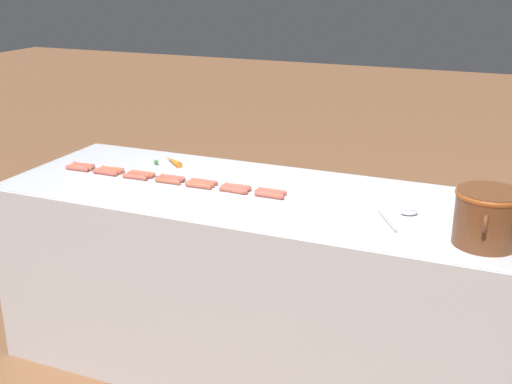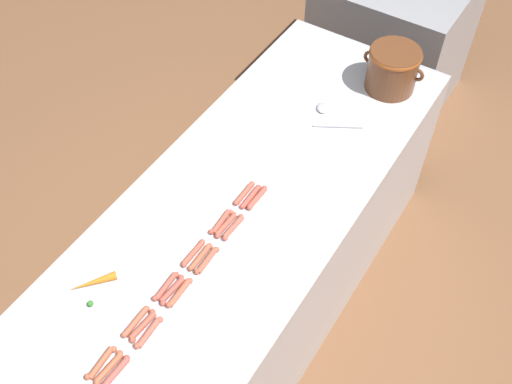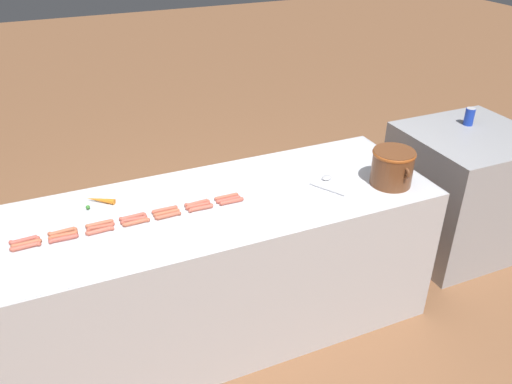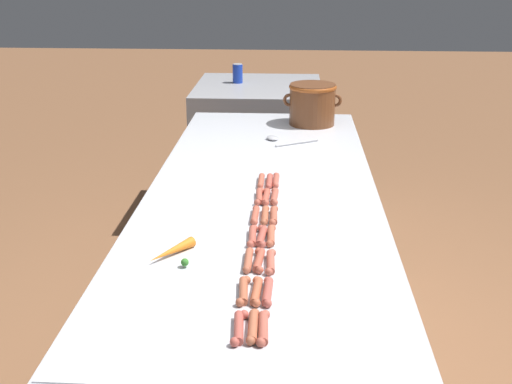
{
  "view_description": "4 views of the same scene",
  "coord_description": "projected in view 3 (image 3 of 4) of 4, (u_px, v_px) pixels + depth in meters",
  "views": [
    {
      "loc": [
        2.51,
        1.02,
        1.86
      ],
      "look_at": [
        0.01,
        -0.02,
        0.9
      ],
      "focal_mm": 44.91,
      "sensor_mm": 36.0,
      "label": 1
    },
    {
      "loc": [
        0.86,
        -1.21,
        2.79
      ],
      "look_at": [
        0.02,
        0.1,
        0.89
      ],
      "focal_mm": 42.4,
      "sensor_mm": 36.0,
      "label": 2
    },
    {
      "loc": [
        2.25,
        -0.75,
        2.33
      ],
      "look_at": [
        0.07,
        0.19,
        0.95
      ],
      "focal_mm": 35.93,
      "sensor_mm": 36.0,
      "label": 3
    },
    {
      "loc": [
        0.11,
        -2.25,
        1.72
      ],
      "look_at": [
        -0.01,
        -0.17,
        0.94
      ],
      "focal_mm": 45.01,
      "sensor_mm": 36.0,
      "label": 4
    }
  ],
  "objects": [
    {
      "name": "back_cabinet",
      "position": [
        461.0,
        191.0,
        3.72
      ],
      "size": [
        0.82,
        0.85,
        0.91
      ],
      "primitive_type": "cube",
      "color": "#A0A0A4",
      "rests_on": "ground_plane"
    },
    {
      "name": "hot_dog_3",
      "position": [
        133.0,
        217.0,
        2.6
      ],
      "size": [
        0.03,
        0.14,
        0.02
      ],
      "color": "#B55343",
      "rests_on": "griddle_counter"
    },
    {
      "name": "bean_pot",
      "position": [
        392.0,
        166.0,
        2.87
      ],
      "size": [
        0.3,
        0.24,
        0.21
      ],
      "color": "brown",
      "rests_on": "griddle_counter"
    },
    {
      "name": "hot_dog_1",
      "position": [
        63.0,
        232.0,
        2.49
      ],
      "size": [
        0.03,
        0.14,
        0.02
      ],
      "color": "#B55C3E",
      "rests_on": "griddle_counter"
    },
    {
      "name": "hot_dog_8",
      "position": [
        63.0,
        235.0,
        2.46
      ],
      "size": [
        0.03,
        0.14,
        0.02
      ],
      "color": "#BB5C3D",
      "rests_on": "griddle_counter"
    },
    {
      "name": "serving_spoon",
      "position": [
        327.0,
        181.0,
        2.93
      ],
      "size": [
        0.25,
        0.17,
        0.02
      ],
      "color": "#B7B7BC",
      "rests_on": "griddle_counter"
    },
    {
      "name": "hot_dog_13",
      "position": [
        228.0,
        199.0,
        2.75
      ],
      "size": [
        0.02,
        0.14,
        0.02
      ],
      "color": "#BD5143",
      "rests_on": "griddle_counter"
    },
    {
      "name": "hot_dog_6",
      "position": [
        226.0,
        197.0,
        2.78
      ],
      "size": [
        0.02,
        0.14,
        0.02
      ],
      "color": "#BB5943",
      "rests_on": "griddle_counter"
    },
    {
      "name": "hot_dog_18",
      "position": [
        168.0,
        216.0,
        2.61
      ],
      "size": [
        0.03,
        0.14,
        0.02
      ],
      "color": "#B25841",
      "rests_on": "griddle_counter"
    },
    {
      "name": "griddle_counter",
      "position": [
        221.0,
        267.0,
        2.98
      ],
      "size": [
        0.85,
        2.41,
        0.9
      ],
      "color": "#BCBCC1",
      "rests_on": "ground_plane"
    },
    {
      "name": "hot_dog_19",
      "position": [
        201.0,
        208.0,
        2.67
      ],
      "size": [
        0.03,
        0.14,
        0.02
      ],
      "color": "#B55846",
      "rests_on": "griddle_counter"
    },
    {
      "name": "hot_dog_9",
      "position": [
        101.0,
        227.0,
        2.52
      ],
      "size": [
        0.03,
        0.14,
        0.02
      ],
      "color": "#B6533E",
      "rests_on": "griddle_counter"
    },
    {
      "name": "hot_dog_20",
      "position": [
        232.0,
        201.0,
        2.73
      ],
      "size": [
        0.02,
        0.14,
        0.02
      ],
      "color": "#B65444",
      "rests_on": "griddle_counter"
    },
    {
      "name": "hot_dog_10",
      "position": [
        134.0,
        220.0,
        2.58
      ],
      "size": [
        0.03,
        0.14,
        0.02
      ],
      "color": "#B15042",
      "rests_on": "griddle_counter"
    },
    {
      "name": "hot_dog_4",
      "position": [
        165.0,
        210.0,
        2.66
      ],
      "size": [
        0.02,
        0.14,
        0.02
      ],
      "color": "#BE5641",
      "rests_on": "griddle_counter"
    },
    {
      "name": "hot_dog_0",
      "position": [
        24.0,
        240.0,
        2.43
      ],
      "size": [
        0.03,
        0.14,
        0.02
      ],
      "color": "#BB5145",
      "rests_on": "griddle_counter"
    },
    {
      "name": "hot_dog_17",
      "position": [
        136.0,
        222.0,
        2.56
      ],
      "size": [
        0.03,
        0.14,
        0.02
      ],
      "color": "#B75A40",
      "rests_on": "griddle_counter"
    },
    {
      "name": "soda_can",
      "position": [
        469.0,
        117.0,
        3.59
      ],
      "size": [
        0.07,
        0.07,
        0.12
      ],
      "color": "#1938B2",
      "rests_on": "back_cabinet"
    },
    {
      "name": "hot_dog_11",
      "position": [
        166.0,
        213.0,
        2.64
      ],
      "size": [
        0.03,
        0.14,
        0.02
      ],
      "color": "#B15C3E",
      "rests_on": "griddle_counter"
    },
    {
      "name": "hot_dog_7",
      "position": [
        26.0,
        243.0,
        2.4
      ],
      "size": [
        0.03,
        0.14,
        0.02
      ],
      "color": "#B05D3F",
      "rests_on": "griddle_counter"
    },
    {
      "name": "hot_dog_15",
      "position": [
        64.0,
        239.0,
        2.44
      ],
      "size": [
        0.03,
        0.14,
        0.02
      ],
      "color": "#B65346",
      "rests_on": "griddle_counter"
    },
    {
      "name": "hot_dog_14",
      "position": [
        25.0,
        247.0,
        2.38
      ],
      "size": [
        0.03,
        0.14,
        0.02
      ],
      "color": "#B85645",
      "rests_on": "griddle_counter"
    },
    {
      "name": "hot_dog_5",
      "position": [
        197.0,
        203.0,
        2.72
      ],
      "size": [
        0.03,
        0.14,
        0.02
      ],
      "color": "#B85542",
      "rests_on": "griddle_counter"
    },
    {
      "name": "ground_plane",
      "position": [
        224.0,
        323.0,
        3.21
      ],
      "size": [
        20.0,
        20.0,
        0.0
      ],
      "primitive_type": "plane",
      "color": "brown"
    },
    {
      "name": "hot_dog_12",
      "position": [
        198.0,
        206.0,
        2.7
      ],
      "size": [
        0.03,
        0.14,
        0.02
      ],
      "color": "#BC5442",
      "rests_on": "griddle_counter"
    },
    {
      "name": "hot_dog_2",
      "position": [
        99.0,
        224.0,
        2.55
      ],
      "size": [
        0.02,
        0.14,
        0.02
      ],
      "color": "#B65D42",
      "rests_on": "griddle_counter"
    },
    {
      "name": "hot_dog_16",
      "position": [
        100.0,
        231.0,
        2.49
      ],
      "size": [
        0.03,
        0.14,
        0.02
      ],
      "color": "#B95947",
      "rests_on": "griddle_counter"
    },
    {
      "name": "carrot",
      "position": [
        99.0,
        200.0,
        2.73
      ],
      "size": [
        0.13,
        0.16,
        0.03
      ],
      "color": "orange",
      "rests_on": "griddle_counter"
    }
  ]
}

